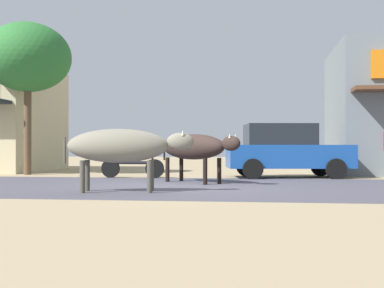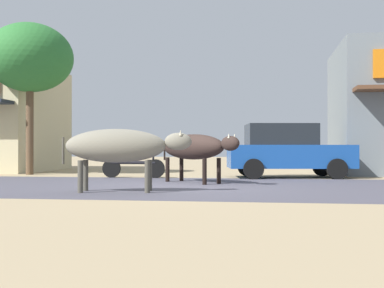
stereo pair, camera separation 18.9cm
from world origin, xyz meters
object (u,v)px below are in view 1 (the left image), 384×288
at_px(cow_near_brown, 121,146).
at_px(parked_motorcycle, 133,163).
at_px(parked_hatchback_car, 286,150).
at_px(cow_far_dark, 194,147).
at_px(roadside_tree, 28,58).

bearing_deg(cow_near_brown, parked_motorcycle, 101.02).
distance_m(parked_motorcycle, cow_near_brown, 4.93).
distance_m(parked_hatchback_car, cow_far_dark, 3.70).
bearing_deg(roadside_tree, parked_motorcycle, -18.14).
xyz_separation_m(roadside_tree, parked_hatchback_car, (8.62, -0.52, -3.14)).
xyz_separation_m(roadside_tree, parked_motorcycle, (4.02, -1.32, -3.52)).
distance_m(roadside_tree, cow_near_brown, 8.45).
height_order(parked_hatchback_car, cow_near_brown, parked_hatchback_car).
distance_m(roadside_tree, parked_motorcycle, 5.50).
bearing_deg(parked_hatchback_car, cow_near_brown, -123.15).
relative_size(cow_near_brown, cow_far_dark, 1.10).
xyz_separation_m(roadside_tree, cow_far_dark, (6.12, -3.25, -3.06)).
height_order(roadside_tree, parked_hatchback_car, roadside_tree).
bearing_deg(parked_motorcycle, parked_hatchback_car, 9.85).
bearing_deg(parked_motorcycle, roadside_tree, 161.86).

